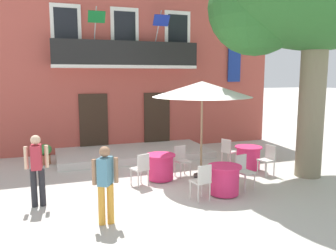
{
  "coord_description": "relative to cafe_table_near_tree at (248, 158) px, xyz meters",
  "views": [
    {
      "loc": [
        -3.25,
        -8.63,
        3.03
      ],
      "look_at": [
        0.63,
        2.35,
        1.3
      ],
      "focal_mm": 36.92,
      "sensor_mm": 36.0,
      "label": 1
    }
  ],
  "objects": [
    {
      "name": "cafe_umbrella",
      "position": [
        -1.78,
        -0.25,
        2.22
      ],
      "size": [
        2.9,
        2.9,
        2.85
      ],
      "color": "#997A56",
      "rests_on": "ground"
    },
    {
      "name": "cafe_table_near_tree",
      "position": [
        0.0,
        0.0,
        0.0
      ],
      "size": [
        0.86,
        0.86,
        0.76
      ],
      "color": "#E52D66",
      "rests_on": "ground"
    },
    {
      "name": "ground_planter_left",
      "position": [
        -6.16,
        2.9,
        -0.0
      ],
      "size": [
        0.45,
        0.45,
        0.69
      ],
      "color": "#995638",
      "rests_on": "ground"
    },
    {
      "name": "cafe_chair_near_tree_1",
      "position": [
        -0.37,
        0.66,
        0.14
      ],
      "size": [
        0.53,
        0.53,
        0.91
      ],
      "color": "silver",
      "rests_on": "ground"
    },
    {
      "name": "ground_plane",
      "position": [
        -2.78,
        -0.71,
        -0.39
      ],
      "size": [
        120.0,
        120.0,
        0.0
      ],
      "primitive_type": "plane",
      "color": "beige"
    },
    {
      "name": "pedestrian_near_entrance",
      "position": [
        -6.31,
        -1.09,
        0.56
      ],
      "size": [
        0.53,
        0.36,
        1.68
      ],
      "color": "#232328",
      "rests_on": "ground"
    },
    {
      "name": "entrance_step_platform",
      "position": [
        -3.02,
        3.0,
        -0.27
      ],
      "size": [
        5.58,
        2.58,
        0.25
      ],
      "primitive_type": "cube",
      "color": "silver",
      "rests_on": "ground"
    },
    {
      "name": "building_facade",
      "position": [
        -3.02,
        6.27,
        3.36
      ],
      "size": [
        13.0,
        5.09,
        7.5
      ],
      "color": "#B24C42",
      "rests_on": "ground"
    },
    {
      "name": "cafe_chair_near_tree_0",
      "position": [
        0.24,
        -0.72,
        0.14
      ],
      "size": [
        0.48,
        0.48,
        0.91
      ],
      "color": "silver",
      "rests_on": "ground"
    },
    {
      "name": "cafe_table_middle",
      "position": [
        -3.01,
        -0.12,
        0.0
      ],
      "size": [
        0.86,
        0.86,
        0.76
      ],
      "color": "#E52D66",
      "rests_on": "ground"
    },
    {
      "name": "pedestrian_mid_plaza",
      "position": [
        -4.99,
        -2.58,
        0.53
      ],
      "size": [
        0.53,
        0.4,
        1.63
      ],
      "color": "gold",
      "rests_on": "ground"
    },
    {
      "name": "cafe_chair_front_1",
      "position": [
        -2.59,
        -2.05,
        0.14
      ],
      "size": [
        0.46,
        0.46,
        0.91
      ],
      "color": "silver",
      "rests_on": "ground"
    },
    {
      "name": "cafe_chair_middle_0",
      "position": [
        -2.28,
        0.08,
        0.14
      ],
      "size": [
        0.46,
        0.46,
        0.91
      ],
      "color": "silver",
      "rests_on": "ground"
    },
    {
      "name": "cafe_chair_front_0",
      "position": [
        -1.16,
        -1.58,
        0.14
      ],
      "size": [
        0.49,
        0.49,
        0.91
      ],
      "color": "silver",
      "rests_on": "ground"
    },
    {
      "name": "cafe_table_front",
      "position": [
        -1.87,
        -1.84,
        0.0
      ],
      "size": [
        0.86,
        0.86,
        0.76
      ],
      "color": "#E52D66",
      "rests_on": "ground"
    },
    {
      "name": "cafe_chair_middle_1",
      "position": [
        -3.68,
        -0.46,
        0.14
      ],
      "size": [
        0.52,
        0.52,
        0.91
      ],
      "color": "silver",
      "rests_on": "ground"
    }
  ]
}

